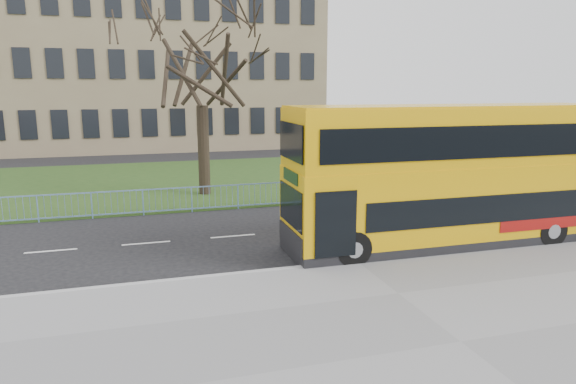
# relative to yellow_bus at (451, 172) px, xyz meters

# --- Properties ---
(ground) EXTENTS (120.00, 120.00, 0.00)m
(ground) POSITION_rel_yellow_bus_xyz_m (-3.78, 0.51, -2.47)
(ground) COLOR black
(ground) RESTS_ON ground
(pavement) EXTENTS (80.00, 10.50, 0.12)m
(pavement) POSITION_rel_yellow_bus_xyz_m (-3.78, -6.24, -2.41)
(pavement) COLOR slate
(pavement) RESTS_ON ground
(kerb) EXTENTS (80.00, 0.20, 0.14)m
(kerb) POSITION_rel_yellow_bus_xyz_m (-3.78, -1.04, -2.40)
(kerb) COLOR #9D9D9F
(kerb) RESTS_ON ground
(grass_verge) EXTENTS (80.00, 15.40, 0.08)m
(grass_verge) POSITION_rel_yellow_bus_xyz_m (-3.78, 14.81, -2.43)
(grass_verge) COLOR #1F3C15
(grass_verge) RESTS_ON ground
(guard_railing) EXTENTS (40.00, 0.12, 1.10)m
(guard_railing) POSITION_rel_yellow_bus_xyz_m (-3.78, 7.11, -1.92)
(guard_railing) COLOR #729CCB
(guard_railing) RESTS_ON ground
(bare_tree) EXTENTS (7.18, 7.18, 10.26)m
(bare_tree) POSITION_rel_yellow_bus_xyz_m (-6.78, 10.51, 2.74)
(bare_tree) COLOR black
(bare_tree) RESTS_ON grass_verge
(civic_building) EXTENTS (30.00, 15.00, 14.00)m
(civic_building) POSITION_rel_yellow_bus_xyz_m (-8.78, 35.51, 4.53)
(civic_building) COLOR #7E6A50
(civic_building) RESTS_ON ground
(yellow_bus) EXTENTS (11.02, 2.74, 4.61)m
(yellow_bus) POSITION_rel_yellow_bus_xyz_m (0.00, 0.00, 0.00)
(yellow_bus) COLOR #DDA209
(yellow_bus) RESTS_ON ground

